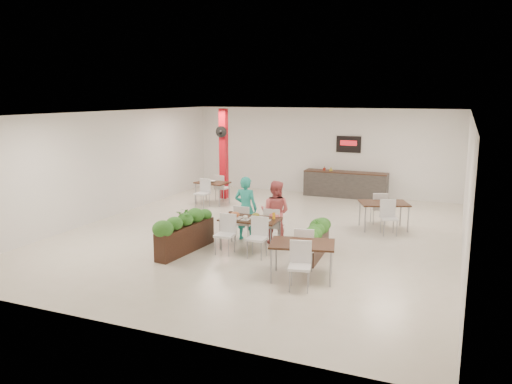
# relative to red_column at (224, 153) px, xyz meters

# --- Properties ---
(ground) EXTENTS (12.00, 12.00, 0.00)m
(ground) POSITION_rel_red_column_xyz_m (3.00, -3.79, -1.64)
(ground) COLOR beige
(ground) RESTS_ON ground
(room_shell) EXTENTS (10.10, 12.10, 3.22)m
(room_shell) POSITION_rel_red_column_xyz_m (3.00, -3.79, 0.36)
(room_shell) COLOR white
(room_shell) RESTS_ON ground
(red_column) EXTENTS (0.40, 0.41, 3.20)m
(red_column) POSITION_rel_red_column_xyz_m (0.00, 0.00, 0.00)
(red_column) COLOR #AF0B16
(red_column) RESTS_ON ground
(service_counter) EXTENTS (3.00, 0.64, 2.20)m
(service_counter) POSITION_rel_red_column_xyz_m (4.00, 1.86, -1.15)
(service_counter) COLOR #2B2826
(service_counter) RESTS_ON ground
(main_table) EXTENTS (1.42, 1.66, 0.92)m
(main_table) POSITION_rel_red_column_xyz_m (3.23, -5.18, -1.01)
(main_table) COLOR black
(main_table) RESTS_ON ground
(diner_man) EXTENTS (0.61, 0.41, 1.65)m
(diner_man) POSITION_rel_red_column_xyz_m (2.84, -4.52, -0.82)
(diner_man) COLOR teal
(diner_man) RESTS_ON ground
(diner_woman) EXTENTS (0.79, 0.63, 1.59)m
(diner_woman) POSITION_rel_red_column_xyz_m (3.64, -4.52, -0.85)
(diner_woman) COLOR #E46568
(diner_woman) RESTS_ON ground
(planter_left) EXTENTS (0.56, 2.05, 1.08)m
(planter_left) POSITION_rel_red_column_xyz_m (1.93, -6.00, -1.12)
(planter_left) COLOR black
(planter_left) RESTS_ON ground
(planter_right) EXTENTS (0.47, 1.71, 0.89)m
(planter_right) POSITION_rel_red_column_xyz_m (4.89, -5.19, -1.16)
(planter_right) COLOR black
(planter_right) RESTS_ON ground
(side_table_a) EXTENTS (1.17, 1.66, 0.92)m
(side_table_a) POSITION_rel_red_column_xyz_m (0.05, -0.99, -1.02)
(side_table_a) COLOR black
(side_table_a) RESTS_ON ground
(side_table_b) EXTENTS (1.51, 1.66, 0.92)m
(side_table_b) POSITION_rel_red_column_xyz_m (5.95, -2.11, -1.01)
(side_table_b) COLOR black
(side_table_b) RESTS_ON ground
(side_table_c) EXTENTS (1.44, 1.67, 0.92)m
(side_table_c) POSITION_rel_red_column_xyz_m (5.01, -6.64, -1.01)
(side_table_c) COLOR black
(side_table_c) RESTS_ON ground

